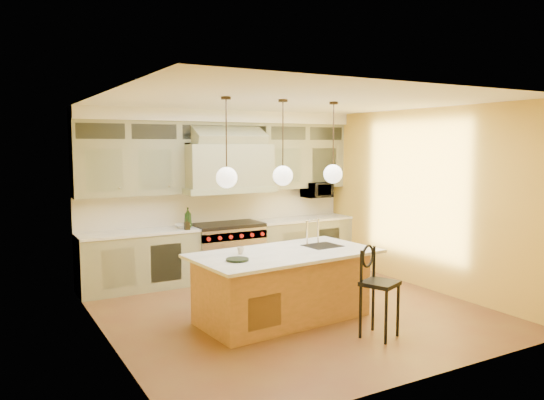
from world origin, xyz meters
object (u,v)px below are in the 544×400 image
range (227,250)px  microwave (317,190)px  counter_stool (378,285)px  kitchen_island (283,285)px

range → microwave: (1.95, 0.11, 0.96)m
counter_stool → microwave: (1.58, 3.62, 0.81)m
range → counter_stool: size_ratio=1.07×
microwave → kitchen_island: bearing=-131.8°
range → microwave: microwave is taller
counter_stool → microwave: size_ratio=2.06×
range → microwave: bearing=3.1°
kitchen_island → range: bearing=78.4°
kitchen_island → counter_stool: 1.31m
kitchen_island → counter_stool: bearing=-63.9°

